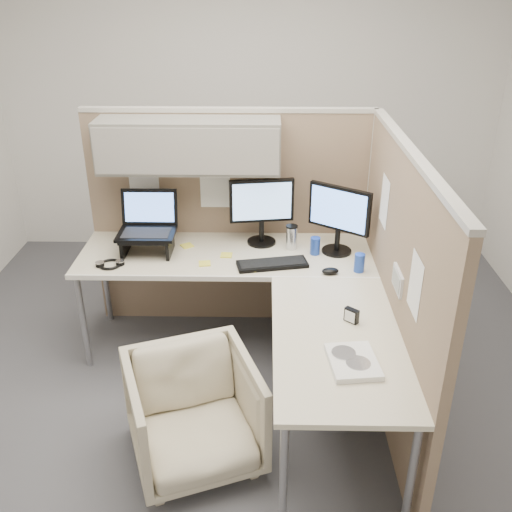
{
  "coord_description": "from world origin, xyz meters",
  "views": [
    {
      "loc": [
        0.16,
        -2.93,
        2.43
      ],
      "look_at": [
        0.1,
        0.25,
        0.85
      ],
      "focal_mm": 40.0,
      "sensor_mm": 36.0,
      "label": 1
    }
  ],
  "objects_px": {
    "office_chair": "(194,409)",
    "monitor_left": "(262,206)",
    "keyboard": "(272,264)",
    "desk": "(260,289)"
  },
  "relations": [
    {
      "from": "monitor_left",
      "to": "keyboard",
      "type": "bearing_deg",
      "value": -86.68
    },
    {
      "from": "keyboard",
      "to": "office_chair",
      "type": "bearing_deg",
      "value": -126.14
    },
    {
      "from": "office_chair",
      "to": "keyboard",
      "type": "height_order",
      "value": "keyboard"
    },
    {
      "from": "office_chair",
      "to": "monitor_left",
      "type": "relative_size",
      "value": 1.46
    },
    {
      "from": "monitor_left",
      "to": "keyboard",
      "type": "xyz_separation_m",
      "value": [
        0.07,
        -0.35,
        -0.26
      ]
    },
    {
      "from": "monitor_left",
      "to": "office_chair",
      "type": "bearing_deg",
      "value": -113.84
    },
    {
      "from": "desk",
      "to": "keyboard",
      "type": "bearing_deg",
      "value": 70.65
    },
    {
      "from": "desk",
      "to": "keyboard",
      "type": "relative_size",
      "value": 4.4
    },
    {
      "from": "office_chair",
      "to": "monitor_left",
      "type": "bearing_deg",
      "value": 54.2
    },
    {
      "from": "keyboard",
      "to": "monitor_left",
      "type": "bearing_deg",
      "value": 90.3
    }
  ]
}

